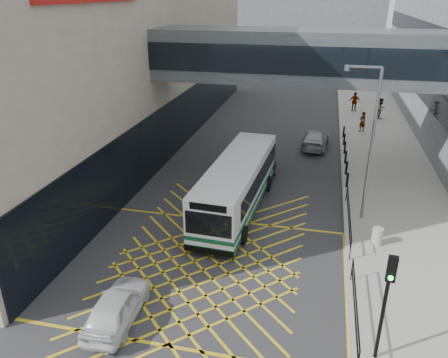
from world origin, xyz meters
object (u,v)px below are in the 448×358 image
Objects in this scene: car_silver at (315,138)px; pedestrian_b at (381,109)px; bus at (238,183)px; traffic_light at (387,294)px; car_dark at (259,156)px; street_lamp at (369,137)px; pedestrian_a at (362,122)px; pedestrian_c at (355,102)px; car_white at (117,306)px; litter_bin at (377,236)px.

car_silver is 2.31× the size of pedestrian_b.
traffic_light is at bearing -53.03° from bus.
street_lamp is at bearing 118.93° from car_dark.
bus is at bearing 128.12° from traffic_light.
pedestrian_c is at bearing -118.16° from pedestrian_a.
car_silver is (6.29, 21.16, 0.05)m from car_white.
car_silver is 1.12× the size of traffic_light.
bus is at bearing 85.69° from pedestrian_c.
pedestrian_b is (1.86, 4.31, 0.13)m from pedestrian_a.
car_dark is (2.70, 16.10, 0.14)m from car_white.
pedestrian_a is at bearing 88.91° from litter_bin.
litter_bin is at bearing -145.39° from car_white.
car_white reaches higher than litter_bin.
bus reaches higher than car_dark.
traffic_light reaches higher than car_silver.
pedestrian_a is at bearing 68.21° from bus.
bus reaches higher than pedestrian_c.
street_lamp is 4.05× the size of pedestrian_b.
car_white is 32.21m from pedestrian_b.
pedestrian_a is at bearing 92.13° from traffic_light.
car_white is at bearing -142.92° from litter_bin.
litter_bin is at bearing -76.30° from street_lamp.
street_lamp is 4.80m from litter_bin.
car_white is 33.87m from pedestrian_c.
pedestrian_c is at bearing 89.97° from litter_bin.
pedestrian_b is 3.34m from pedestrian_c.
car_white is at bearing -175.62° from traffic_light.
bus is 17.64m from pedestrian_a.
pedestrian_b is (5.54, 8.79, 0.43)m from car_silver.
pedestrian_b is 1.03× the size of pedestrian_c.
pedestrian_a is at bearing -154.37° from pedestrian_b.
bus is at bearing 72.56° from car_dark.
street_lamp is at bearing -139.29° from pedestrian_b.
car_dark reaches higher than car_silver.
street_lamp is at bearing 55.21° from pedestrian_a.
car_silver is 14.28m from litter_bin.
pedestrian_a is (7.27, 9.54, 0.21)m from car_dark.
street_lamp reaches higher than car_silver.
pedestrian_b is at bearing 84.44° from litter_bin.
bus is 2.57× the size of car_white.
traffic_light is at bearing -95.04° from litter_bin.
litter_bin is 18.38m from pedestrian_a.
car_dark is 9.62m from street_lamp.
car_silver is at bearing 75.06° from bus.
pedestrian_a is 6.84m from pedestrian_c.
traffic_light is (8.98, 0.01, 2.11)m from car_white.
pedestrian_c is at bearing 93.20° from traffic_light.
pedestrian_a is 0.87× the size of pedestrian_b.
litter_bin is (9.62, 7.27, -0.05)m from car_white.
car_white is at bearing 77.92° from car_silver.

